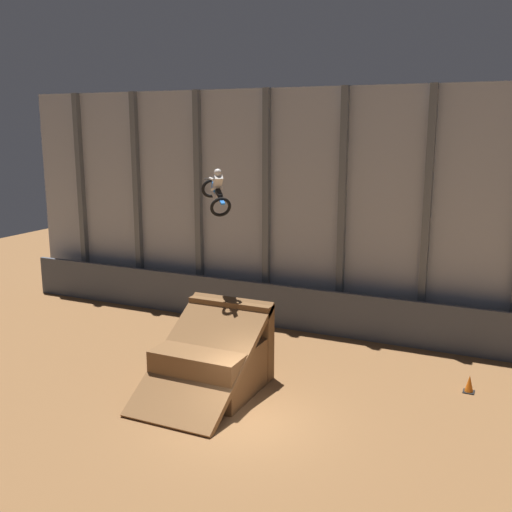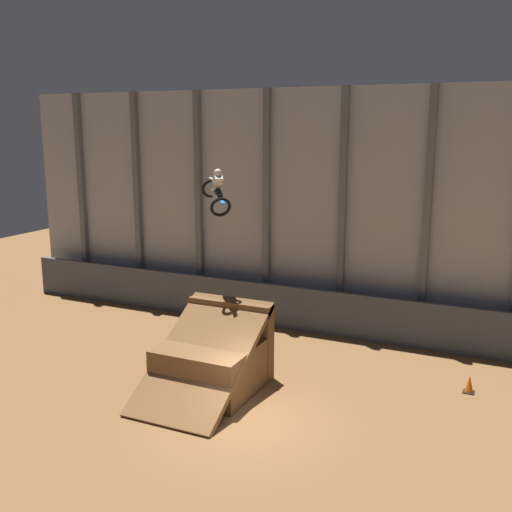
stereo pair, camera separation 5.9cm
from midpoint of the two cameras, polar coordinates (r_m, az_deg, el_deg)
The scene contains 6 objects.
ground_plane at distance 18.13m, azimuth -0.89°, elevation -15.60°, with size 60.00×60.00×0.00m, color brown.
arena_back_wall at distance 24.91m, azimuth 8.39°, elevation 4.16°, with size 32.00×0.40×10.04m.
lower_barrier at distance 24.91m, azimuth 7.45°, elevation -5.46°, with size 31.36×0.20×1.87m.
dirt_ramp at distance 20.05m, azimuth -3.87°, elevation -9.75°, with size 3.04×4.60×2.81m.
rider_bike_solo at distance 20.81m, azimuth -3.70°, elevation 6.13°, with size 1.67×1.73×1.66m.
traffic_cone_near_ramp at distance 21.02m, azimuth 19.73°, elevation -11.43°, with size 0.36×0.36×0.58m.
Camera 2 is at (7.03, -14.40, 8.47)m, focal length 42.00 mm.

